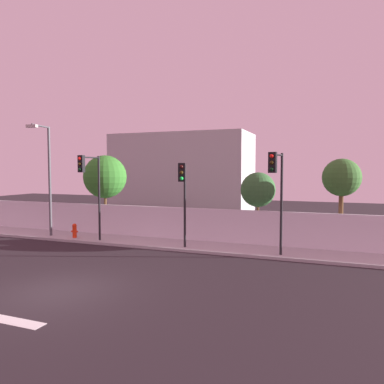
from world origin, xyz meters
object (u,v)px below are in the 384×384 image
fire_hydrant (75,230)px  roadside_tree_midright (342,178)px  roadside_tree_midleft (258,190)px  traffic_light_left (90,179)px  traffic_light_right (183,186)px  traffic_light_center (277,181)px  street_lamp_curbside (47,171)px  roadside_tree_leftmost (105,177)px

fire_hydrant → roadside_tree_midright: 15.02m
roadside_tree_midleft → roadside_tree_midright: size_ratio=0.85×
traffic_light_left → traffic_light_right: size_ratio=1.10×
traffic_light_center → street_lamp_curbside: 13.46m
traffic_light_center → roadside_tree_midright: 4.54m
fire_hydrant → roadside_tree_midleft: 10.81m
street_lamp_curbside → roadside_tree_midright: size_ratio=1.39×
traffic_light_center → roadside_tree_midleft: 3.96m
street_lamp_curbside → traffic_light_right: bearing=-3.2°
roadside_tree_leftmost → fire_hydrant: bearing=-94.4°
traffic_light_right → fire_hydrant: bearing=174.8°
traffic_light_right → street_lamp_curbside: 8.92m
street_lamp_curbside → roadside_tree_midleft: 12.34m
fire_hydrant → roadside_tree_leftmost: bearing=85.6°
street_lamp_curbside → roadside_tree_midright: bearing=10.4°
traffic_light_center → roadside_tree_midright: bearing=52.6°
roadside_tree_midright → traffic_light_left: bearing=-164.0°
roadside_tree_midright → fire_hydrant: bearing=-168.9°
traffic_light_center → traffic_light_left: bearing=-179.8°
traffic_light_left → roadside_tree_midleft: bearing=23.4°
traffic_light_left → traffic_light_center: 9.95m
street_lamp_curbside → roadside_tree_midright: street_lamp_curbside is taller
fire_hydrant → roadside_tree_midleft: (10.16, 2.83, 2.40)m
traffic_light_left → street_lamp_curbside: street_lamp_curbside is taller
street_lamp_curbside → traffic_light_left: bearing=-10.9°
roadside_tree_midleft → roadside_tree_midright: 4.32m
traffic_light_center → fire_hydrant: traffic_light_center is taller
traffic_light_center → street_lamp_curbside: street_lamp_curbside is taller
street_lamp_curbside → roadside_tree_leftmost: size_ratio=1.29×
roadside_tree_midright → traffic_light_right: bearing=-154.6°
fire_hydrant → traffic_light_center: bearing=-3.8°
traffic_light_center → traffic_light_right: traffic_light_center is taller
roadside_tree_leftmost → roadside_tree_midleft: 9.96m
roadside_tree_midleft → roadside_tree_midright: (4.27, 0.00, 0.67)m
street_lamp_curbside → roadside_tree_midleft: (11.93, 2.98, -1.01)m
traffic_light_right → roadside_tree_midleft: bearing=48.7°
street_lamp_curbside → roadside_tree_leftmost: 3.60m
roadside_tree_midleft → street_lamp_curbside: bearing=-166.0°
traffic_light_center → street_lamp_curbside: bearing=177.3°
traffic_light_left → fire_hydrant: size_ratio=5.72×
traffic_light_left → roadside_tree_midright: 13.22m
traffic_light_right → street_lamp_curbside: (-8.88, 0.50, 0.72)m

